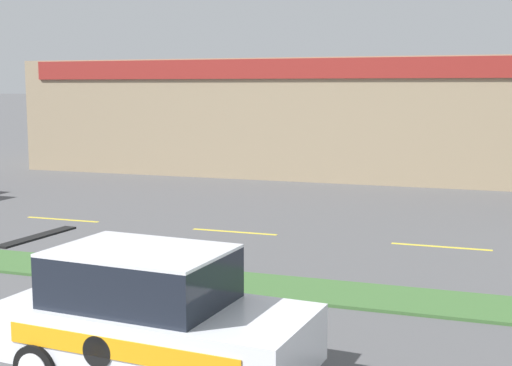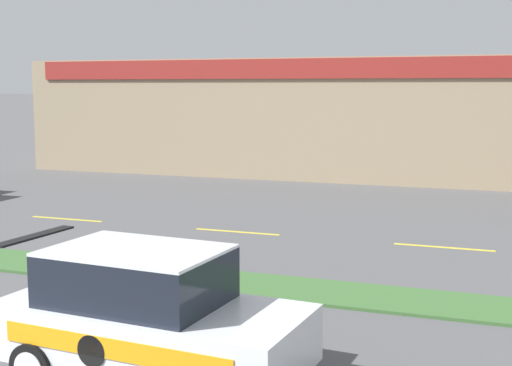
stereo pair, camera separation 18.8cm
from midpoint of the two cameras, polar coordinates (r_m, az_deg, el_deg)
The scene contains 6 objects.
grass_verge at distance 14.53m, azimuth -5.57°, elevation -7.67°, with size 120.00×1.59×0.06m, color #3D6633.
centre_line_3 at distance 21.70m, azimuth -15.44°, elevation -2.83°, with size 2.40×0.14×0.01m, color yellow.
centre_line_4 at distance 19.18m, azimuth -2.02°, elevation -3.92°, with size 2.40×0.14×0.01m, color yellow.
centre_line_5 at distance 17.97m, azimuth 14.30°, elevation -4.96°, with size 2.40×0.14×0.01m, color yellow.
rally_car at distance 9.59m, azimuth -8.82°, elevation -10.46°, with size 4.17×2.17×1.82m.
store_building_backdrop at distance 34.14m, azimuth 11.02°, elevation 5.32°, with size 32.35×12.10×5.03m.
Camera 1 is at (5.85, -4.52, 3.89)m, focal length 50.00 mm.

